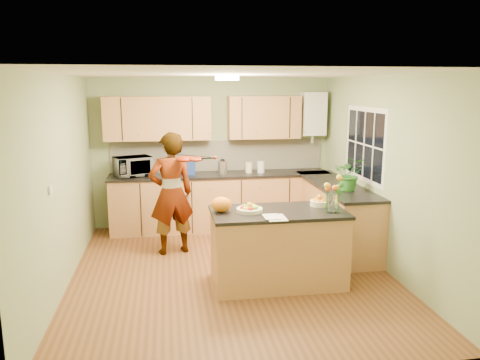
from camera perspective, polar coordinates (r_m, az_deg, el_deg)
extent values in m
plane|color=brown|center=(6.13, -1.08, -11.25)|extent=(4.50, 4.50, 0.00)
cube|color=white|center=(5.66, -1.18, 12.80)|extent=(4.00, 4.50, 0.02)
cube|color=#8CA274|center=(7.97, -3.36, 3.36)|extent=(4.00, 0.02, 2.50)
cube|color=#8CA274|center=(3.62, 3.81, -6.48)|extent=(4.00, 0.02, 2.50)
cube|color=#8CA274|center=(5.85, -20.94, -0.32)|extent=(0.02, 4.50, 2.50)
cube|color=#8CA274|center=(6.35, 17.03, 0.82)|extent=(0.02, 4.50, 2.50)
cube|color=#A16E40|center=(7.84, -2.35, -2.72)|extent=(3.60, 0.60, 0.90)
cube|color=black|center=(7.73, -2.37, 0.64)|extent=(3.64, 0.62, 0.04)
cube|color=#A16E40|center=(7.17, 11.54, -4.29)|extent=(0.60, 2.20, 0.90)
cube|color=black|center=(7.06, 11.62, -0.62)|extent=(0.62, 2.24, 0.04)
cube|color=silver|center=(7.98, -2.63, 3.01)|extent=(3.60, 0.02, 0.52)
cube|color=#A16E40|center=(7.71, -10.02, 7.42)|extent=(1.70, 0.34, 0.70)
cube|color=#A16E40|center=(7.87, 2.93, 7.65)|extent=(1.20, 0.34, 0.70)
cube|color=white|center=(8.10, 8.87, 7.99)|extent=(0.40, 0.30, 0.72)
cylinder|color=silver|center=(8.13, 8.79, 5.18)|extent=(0.06, 0.06, 0.20)
cube|color=white|center=(6.85, 14.95, 4.20)|extent=(0.01, 1.30, 1.05)
cube|color=black|center=(6.84, 14.92, 4.20)|extent=(0.01, 1.18, 0.92)
cube|color=white|center=(5.26, -22.12, -1.09)|extent=(0.02, 0.09, 0.09)
cylinder|color=#FFEABF|center=(5.96, -1.58, 12.34)|extent=(0.30, 0.30, 0.06)
cylinder|color=white|center=(5.96, -1.59, 12.63)|extent=(0.10, 0.10, 0.02)
cube|color=#A16E40|center=(5.70, 4.64, -8.36)|extent=(1.55, 0.78, 0.87)
cube|color=black|center=(5.57, 4.72, -3.94)|extent=(1.59, 0.81, 0.04)
cylinder|color=#F1E8C1|center=(5.48, 1.16, -3.68)|extent=(0.31, 0.31, 0.05)
cylinder|color=#F1E8C1|center=(5.84, 9.63, -2.80)|extent=(0.22, 0.22, 0.07)
cylinder|color=silver|center=(5.54, 11.23, -2.81)|extent=(0.11, 0.11, 0.22)
ellipsoid|color=orange|center=(5.47, -2.29, -3.00)|extent=(0.25, 0.22, 0.18)
cube|color=silver|center=(5.26, 4.43, -4.58)|extent=(0.21, 0.29, 0.01)
imported|color=tan|center=(6.66, -8.38, -1.65)|extent=(0.72, 0.56, 1.74)
imported|color=white|center=(7.68, -12.90, 1.62)|extent=(0.67, 0.57, 0.31)
cube|color=navy|center=(7.69, -6.66, 1.47)|extent=(0.31, 0.27, 0.22)
cylinder|color=silver|center=(7.73, -2.13, 1.58)|extent=(0.15, 0.15, 0.21)
sphere|color=black|center=(7.70, -2.14, 2.63)|extent=(0.08, 0.08, 0.08)
cylinder|color=#F1E8C1|center=(7.79, 1.09, 1.52)|extent=(0.13, 0.13, 0.17)
cylinder|color=white|center=(7.80, 2.57, 1.59)|extent=(0.14, 0.14, 0.19)
imported|color=#2D7326|center=(6.59, 13.19, 0.74)|extent=(0.51, 0.47, 0.47)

